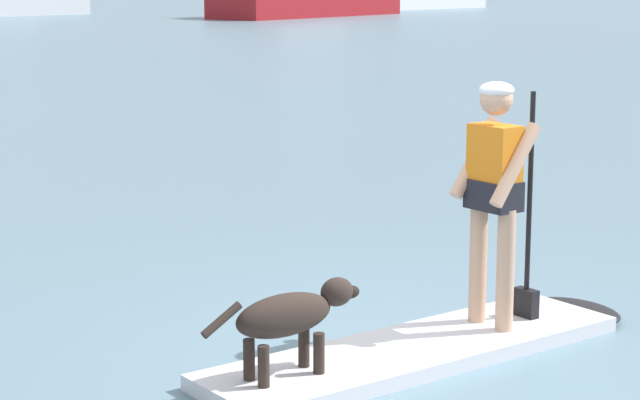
{
  "coord_description": "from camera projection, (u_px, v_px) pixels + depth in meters",
  "views": [
    {
      "loc": [
        -5.01,
        -5.37,
        2.49
      ],
      "look_at": [
        0.0,
        1.0,
        0.9
      ],
      "focal_mm": 66.09,
      "sensor_mm": 36.0,
      "label": 1
    }
  ],
  "objects": [
    {
      "name": "paddleboard",
      "position": [
        441.0,
        345.0,
        7.79
      ],
      "size": [
        3.34,
        0.87,
        0.1
      ],
      "color": "silver",
      "rests_on": "ground_plane"
    },
    {
      "name": "person_paddler",
      "position": [
        496.0,
        186.0,
        7.87
      ],
      "size": [
        0.61,
        0.48,
        1.67
      ],
      "color": "tan",
      "rests_on": "paddleboard"
    },
    {
      "name": "dog",
      "position": [
        291.0,
        316.0,
        6.99
      ],
      "size": [
        1.13,
        0.24,
        0.55
      ],
      "color": "#2D231E",
      "rests_on": "paddleboard"
    },
    {
      "name": "ground_plane",
      "position": [
        415.0,
        359.0,
        7.66
      ],
      "size": [
        400.0,
        400.0,
        0.0
      ],
      "primitive_type": "plane",
      "color": "slate"
    }
  ]
}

